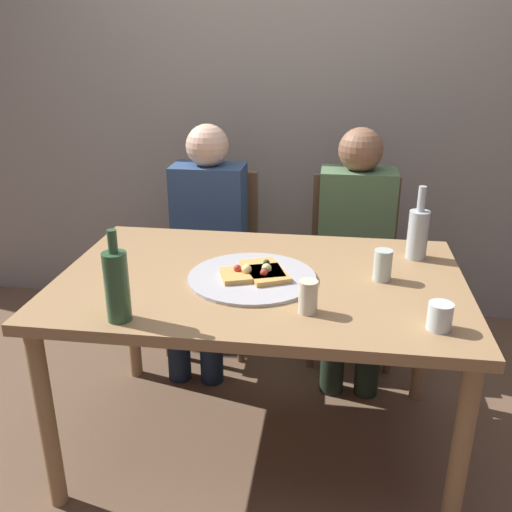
{
  "coord_description": "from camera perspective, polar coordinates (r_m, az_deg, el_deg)",
  "views": [
    {
      "loc": [
        0.25,
        -1.87,
        1.58
      ],
      "look_at": [
        -0.03,
        0.07,
        0.8
      ],
      "focal_mm": 39.65,
      "sensor_mm": 36.0,
      "label": 1
    }
  ],
  "objects": [
    {
      "name": "ground_plane",
      "position": [
        2.46,
        0.4,
        -18.28
      ],
      "size": [
        8.0,
        8.0,
        0.0
      ],
      "primitive_type": "plane",
      "color": "brown"
    },
    {
      "name": "guest_in_beanie",
      "position": [
        2.76,
        9.99,
        1.47
      ],
      "size": [
        0.36,
        0.56,
        1.17
      ],
      "rotation": [
        0.0,
        0.0,
        3.14
      ],
      "color": "#4C6B47",
      "rests_on": "ground_plane"
    },
    {
      "name": "pizza_slice_last",
      "position": [
        2.05,
        0.91,
        -1.51
      ],
      "size": [
        0.21,
        0.25,
        0.05
      ],
      "color": "tan",
      "rests_on": "pizza_tray"
    },
    {
      "name": "pizza_tray",
      "position": [
        2.03,
        -0.4,
        -2.18
      ],
      "size": [
        0.46,
        0.46,
        0.01
      ],
      "primitive_type": "cylinder",
      "color": "#ADADB2",
      "rests_on": "dining_table"
    },
    {
      "name": "guest_in_sweater",
      "position": [
        2.82,
        -5.06,
        2.2
      ],
      "size": [
        0.36,
        0.56,
        1.17
      ],
      "rotation": [
        0.0,
        0.0,
        3.14
      ],
      "color": "navy",
      "rests_on": "ground_plane"
    },
    {
      "name": "chair_right",
      "position": [
        2.94,
        9.77,
        0.14
      ],
      "size": [
        0.44,
        0.44,
        0.9
      ],
      "rotation": [
        0.0,
        0.0,
        3.14
      ],
      "color": "brown",
      "rests_on": "ground_plane"
    },
    {
      "name": "pizza_slice_extra",
      "position": [
        2.03,
        -0.45,
        -1.76
      ],
      "size": [
        0.25,
        0.2,
        0.05
      ],
      "color": "tan",
      "rests_on": "pizza_tray"
    },
    {
      "name": "wine_bottle",
      "position": [
        1.76,
        -13.86,
        -2.85
      ],
      "size": [
        0.08,
        0.08,
        0.29
      ],
      "color": "#2D5133",
      "rests_on": "dining_table"
    },
    {
      "name": "back_wall",
      "position": [
        3.22,
        3.78,
        16.67
      ],
      "size": [
        6.0,
        0.1,
        2.6
      ],
      "primitive_type": "cube",
      "color": "gray",
      "rests_on": "ground_plane"
    },
    {
      "name": "chair_left",
      "position": [
        3.01,
        -4.35,
        0.86
      ],
      "size": [
        0.44,
        0.44,
        0.9
      ],
      "rotation": [
        0.0,
        0.0,
        3.14
      ],
      "color": "brown",
      "rests_on": "ground_plane"
    },
    {
      "name": "wine_glass",
      "position": [
        1.77,
        18.06,
        -5.81
      ],
      "size": [
        0.07,
        0.07,
        0.08
      ],
      "primitive_type": "cylinder",
      "color": "silver",
      "rests_on": "dining_table"
    },
    {
      "name": "beer_bottle",
      "position": [
        2.28,
        16.02,
        2.29
      ],
      "size": [
        0.08,
        0.08,
        0.29
      ],
      "color": "#B2BCC1",
      "rests_on": "dining_table"
    },
    {
      "name": "tumbler_far",
      "position": [
        2.06,
        12.66,
        -0.91
      ],
      "size": [
        0.07,
        0.07,
        0.11
      ],
      "primitive_type": "cylinder",
      "color": "#B7C6BC",
      "rests_on": "dining_table"
    },
    {
      "name": "tumbler_near",
      "position": [
        1.79,
        5.28,
        -4.11
      ],
      "size": [
        0.06,
        0.06,
        0.11
      ],
      "primitive_type": "cylinder",
      "color": "beige",
      "rests_on": "dining_table"
    },
    {
      "name": "dining_table",
      "position": [
        2.09,
        0.45,
        -4.03
      ],
      "size": [
        1.47,
        0.95,
        0.75
      ],
      "color": "#99754C",
      "rests_on": "ground_plane"
    }
  ]
}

